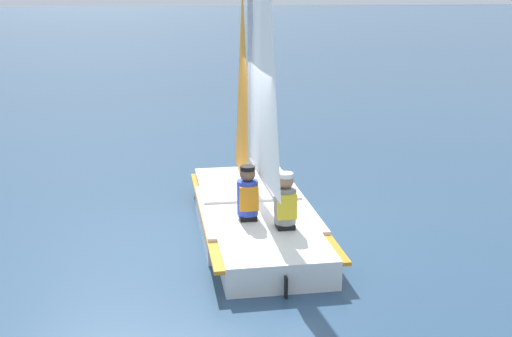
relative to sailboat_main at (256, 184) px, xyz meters
name	(u,v)px	position (x,y,z in m)	size (l,w,h in m)	color
ground_plane	(256,231)	(0.02, 0.00, -0.75)	(260.00, 260.00, 0.00)	#2D4C6B
sailboat_main	(256,184)	(0.00, 0.00, 0.00)	(4.41, 1.80, 5.70)	white
sailor_helm	(248,202)	(-0.46, 0.21, -0.12)	(0.35, 0.31, 1.16)	black
sailor_crew	(285,211)	(-0.90, -0.23, -0.12)	(0.35, 0.31, 1.16)	black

